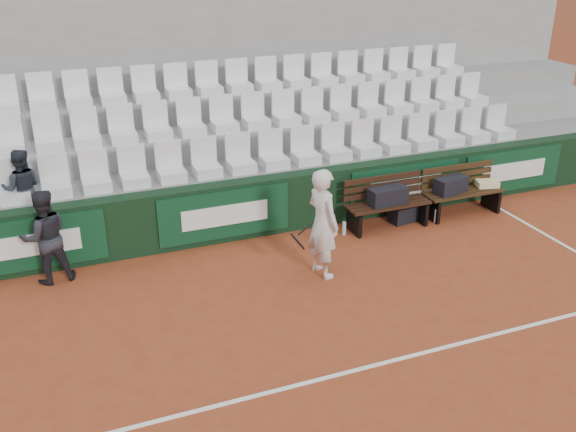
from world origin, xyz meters
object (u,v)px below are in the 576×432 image
(tennis_player, at_px, (323,223))
(spectator_c, at_px, (18,160))
(water_bottle_near, at_px, (344,228))
(sports_bag_ground, at_px, (403,214))
(bench_left, at_px, (387,215))
(sports_bag_right, at_px, (451,185))
(water_bottle_far, at_px, (436,216))
(bench_right, at_px, (462,203))
(sports_bag_left, at_px, (388,196))
(ball_kid, at_px, (45,237))

(tennis_player, xyz_separation_m, spectator_c, (-4.04, 2.20, 0.78))
(spectator_c, bearing_deg, water_bottle_near, 174.33)
(water_bottle_near, relative_size, tennis_player, 0.14)
(sports_bag_ground, relative_size, water_bottle_near, 2.12)
(bench_left, bearing_deg, tennis_player, -147.59)
(sports_bag_right, height_order, water_bottle_far, sports_bag_right)
(bench_right, xyz_separation_m, tennis_player, (-3.31, -1.12, 0.62))
(sports_bag_left, distance_m, ball_kid, 5.57)
(spectator_c, bearing_deg, bench_left, 176.14)
(tennis_player, relative_size, ball_kid, 1.17)
(sports_bag_right, bearing_deg, water_bottle_near, -178.83)
(bench_right, bearing_deg, water_bottle_near, -179.87)
(water_bottle_near, relative_size, water_bottle_far, 0.87)
(sports_bag_left, height_order, ball_kid, ball_kid)
(bench_right, relative_size, sports_bag_right, 2.41)
(sports_bag_ground, bearing_deg, sports_bag_right, -4.17)
(sports_bag_left, xyz_separation_m, ball_kid, (-5.56, 0.16, 0.12))
(sports_bag_ground, bearing_deg, water_bottle_near, -174.91)
(ball_kid, bearing_deg, spectator_c, -85.30)
(bench_left, distance_m, sports_bag_left, 0.37)
(sports_bag_ground, distance_m, ball_kid, 6.00)
(bench_left, xyz_separation_m, spectator_c, (-5.81, 1.08, 1.40))
(sports_bag_right, xyz_separation_m, tennis_player, (-3.05, -1.16, 0.25))
(bench_right, relative_size, ball_kid, 1.04)
(bench_right, bearing_deg, water_bottle_far, -165.31)
(spectator_c, bearing_deg, sports_bag_left, 176.10)
(sports_bag_left, distance_m, spectator_c, 5.98)
(ball_kid, bearing_deg, sports_bag_left, 169.34)
(water_bottle_far, distance_m, spectator_c, 6.98)
(spectator_c, bearing_deg, tennis_player, 158.13)
(bench_left, xyz_separation_m, water_bottle_near, (-0.84, -0.01, -0.11))
(sports_bag_right, xyz_separation_m, water_bottle_near, (-2.13, -0.04, -0.48))
(bench_right, height_order, water_bottle_near, bench_right)
(sports_bag_left, relative_size, spectator_c, 0.55)
(sports_bag_left, relative_size, sports_bag_right, 1.09)
(bench_left, distance_m, sports_bag_right, 1.34)
(bench_right, relative_size, water_bottle_near, 6.44)
(tennis_player, bearing_deg, bench_left, 32.41)
(bench_right, height_order, tennis_player, tennis_player)
(tennis_player, height_order, ball_kid, tennis_player)
(tennis_player, bearing_deg, water_bottle_near, 50.30)
(sports_bag_left, bearing_deg, bench_left, -0.85)
(sports_bag_left, bearing_deg, bench_right, -0.05)
(bench_left, relative_size, sports_bag_ground, 3.04)
(tennis_player, bearing_deg, sports_bag_left, 32.72)
(sports_bag_ground, relative_size, water_bottle_far, 1.85)
(bench_left, height_order, spectator_c, spectator_c)
(spectator_c, bearing_deg, water_bottle_far, 176.11)
(sports_bag_right, distance_m, ball_kid, 6.87)
(sports_bag_right, relative_size, water_bottle_near, 2.67)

